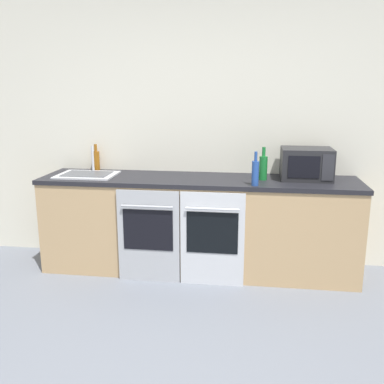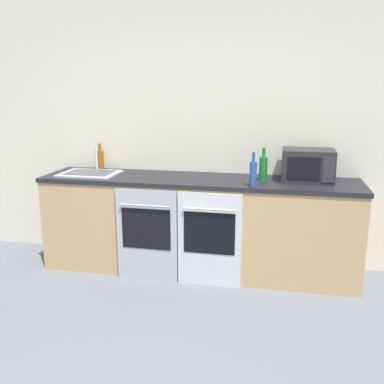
{
  "view_description": "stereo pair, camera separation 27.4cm",
  "coord_description": "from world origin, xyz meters",
  "views": [
    {
      "loc": [
        0.48,
        -1.88,
        1.69
      ],
      "look_at": [
        -0.06,
        1.97,
        0.77
      ],
      "focal_mm": 40.0,
      "sensor_mm": 36.0,
      "label": 1
    },
    {
      "loc": [
        0.75,
        -1.83,
        1.69
      ],
      "look_at": [
        -0.06,
        1.97,
        0.77
      ],
      "focal_mm": 40.0,
      "sensor_mm": 36.0,
      "label": 2
    }
  ],
  "objects": [
    {
      "name": "bottle_green",
      "position": [
        0.59,
        1.98,
        1.02
      ],
      "size": [
        0.07,
        0.07,
        0.3
      ],
      "color": "#19722D",
      "rests_on": "counter_back"
    },
    {
      "name": "bottle_amber",
      "position": [
        -1.07,
        2.22,
        1.01
      ],
      "size": [
        0.07,
        0.07,
        0.27
      ],
      "color": "#8C5114",
      "rests_on": "counter_back"
    },
    {
      "name": "oven_left",
      "position": [
        -0.41,
        1.64,
        0.43
      ],
      "size": [
        0.56,
        0.06,
        0.85
      ],
      "color": "#A8AAAF",
      "rests_on": "ground_plane"
    },
    {
      "name": "microwave",
      "position": [
        0.98,
        2.05,
        1.04
      ],
      "size": [
        0.45,
        0.36,
        0.29
      ],
      "color": "#232326",
      "rests_on": "counter_back"
    },
    {
      "name": "bottle_blue",
      "position": [
        0.52,
        1.73,
        1.02
      ],
      "size": [
        0.06,
        0.06,
        0.29
      ],
      "color": "#234793",
      "rests_on": "counter_back"
    },
    {
      "name": "sink",
      "position": [
        -1.06,
        1.94,
        0.92
      ],
      "size": [
        0.54,
        0.41,
        0.26
      ],
      "color": "silver",
      "rests_on": "counter_back"
    },
    {
      "name": "wall_back",
      "position": [
        0.0,
        2.31,
        1.3
      ],
      "size": [
        10.0,
        0.06,
        2.6
      ],
      "color": "silver",
      "rests_on": "ground_plane"
    },
    {
      "name": "counter_back",
      "position": [
        0.0,
        1.97,
        0.45
      ],
      "size": [
        2.94,
        0.65,
        0.9
      ],
      "color": "tan",
      "rests_on": "ground_plane"
    },
    {
      "name": "oven_right",
      "position": [
        0.16,
        1.64,
        0.43
      ],
      "size": [
        0.56,
        0.06,
        0.85
      ],
      "color": "silver",
      "rests_on": "ground_plane"
    }
  ]
}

